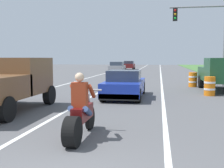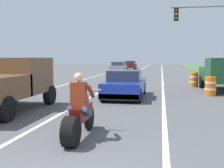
% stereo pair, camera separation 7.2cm
% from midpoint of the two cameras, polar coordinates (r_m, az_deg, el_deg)
% --- Properties ---
extents(lane_stripe_left_solid, '(0.14, 120.00, 0.01)m').
position_cam_midpoint_polar(lane_stripe_left_solid, '(24.48, -6.47, 0.80)').
color(lane_stripe_left_solid, white).
rests_on(lane_stripe_left_solid, ground).
extents(lane_stripe_right_solid, '(0.14, 120.00, 0.01)m').
position_cam_midpoint_polar(lane_stripe_right_solid, '(23.44, 10.63, 0.54)').
color(lane_stripe_right_solid, white).
rests_on(lane_stripe_right_solid, ground).
extents(lane_stripe_centre_dashed, '(0.14, 120.00, 0.01)m').
position_cam_midpoint_polar(lane_stripe_centre_dashed, '(23.69, 1.89, 0.68)').
color(lane_stripe_centre_dashed, white).
rests_on(lane_stripe_centre_dashed, ground).
extents(motorcycle_with_rider, '(0.70, 2.21, 1.62)m').
position_cam_midpoint_polar(motorcycle_with_rider, '(6.63, -6.63, -6.50)').
color(motorcycle_with_rider, black).
rests_on(motorcycle_with_rider, ground).
extents(sports_car_blue, '(1.84, 4.30, 1.37)m').
position_cam_midpoint_polar(sports_car_blue, '(13.64, 2.91, -0.18)').
color(sports_car_blue, '#1E38B2').
rests_on(sports_car_blue, ground).
extents(pickup_truck_left_lane_brown, '(2.02, 4.80, 1.98)m').
position_cam_midpoint_polar(pickup_truck_left_lane_brown, '(10.72, -20.74, 0.51)').
color(pickup_truck_left_lane_brown, brown).
rests_on(pickup_truck_left_lane_brown, ground).
extents(pickup_truck_right_shoulder_dark_green, '(2.02, 4.80, 1.98)m').
position_cam_midpoint_polar(pickup_truck_right_shoulder_dark_green, '(17.53, 22.05, 2.23)').
color(pickup_truck_right_shoulder_dark_green, '#1E4C2D').
rests_on(pickup_truck_right_shoulder_dark_green, ground).
extents(traffic_light_mast_near, '(3.94, 0.34, 6.00)m').
position_cam_midpoint_polar(traffic_light_mast_near, '(20.84, 19.72, 10.59)').
color(traffic_light_mast_near, gray).
rests_on(traffic_light_mast_near, ground).
extents(construction_barrel_nearest, '(0.58, 0.58, 1.00)m').
position_cam_midpoint_polar(construction_barrel_nearest, '(15.15, 20.06, -0.43)').
color(construction_barrel_nearest, orange).
rests_on(construction_barrel_nearest, ground).
extents(construction_barrel_mid, '(0.58, 0.58, 1.00)m').
position_cam_midpoint_polar(construction_barrel_mid, '(19.46, 16.89, 0.89)').
color(construction_barrel_mid, orange).
rests_on(construction_barrel_mid, ground).
extents(distant_car_far_ahead, '(1.80, 4.00, 1.50)m').
position_cam_midpoint_polar(distant_car_far_ahead, '(36.00, 1.44, 3.52)').
color(distant_car_far_ahead, '#99999E').
rests_on(distant_car_far_ahead, ground).
extents(distant_car_further_ahead, '(1.80, 4.00, 1.50)m').
position_cam_midpoint_polar(distant_car_further_ahead, '(47.74, 3.98, 3.97)').
color(distant_car_further_ahead, maroon).
rests_on(distant_car_further_ahead, ground).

